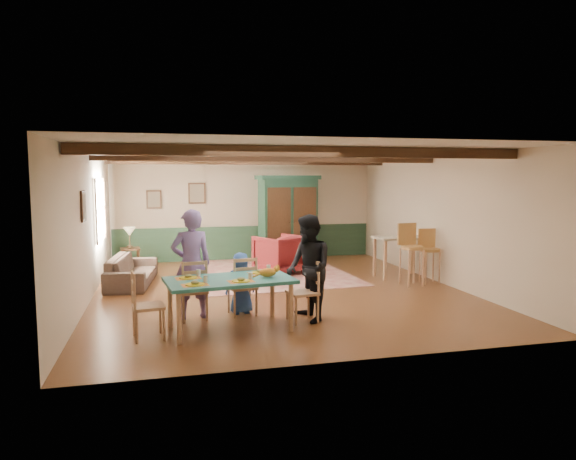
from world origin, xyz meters
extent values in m
plane|color=#552E18|center=(0.00, 0.00, 0.00)|extent=(8.00, 8.00, 0.00)
cube|color=beige|center=(0.00, 4.00, 1.35)|extent=(7.00, 0.02, 2.70)
cube|color=beige|center=(-3.50, 0.00, 1.35)|extent=(0.02, 8.00, 2.70)
cube|color=beige|center=(3.50, 0.00, 1.35)|extent=(0.02, 8.00, 2.70)
cube|color=silver|center=(0.00, 0.00, 2.70)|extent=(7.00, 8.00, 0.02)
cube|color=#213C27|center=(0.00, 3.98, 0.45)|extent=(6.95, 0.03, 0.90)
cube|color=black|center=(0.00, -2.30, 2.61)|extent=(6.95, 0.16, 0.16)
cube|color=black|center=(0.00, 0.40, 2.61)|extent=(6.95, 0.16, 0.16)
cube|color=black|center=(0.00, 3.00, 2.61)|extent=(6.95, 0.16, 0.16)
imported|color=#7B61A7|center=(-1.78, -1.61, 0.87)|extent=(0.68, 0.50, 1.74)
imported|color=black|center=(-0.02, -2.19, 0.83)|extent=(0.73, 0.88, 1.66)
imported|color=#284FA2|center=(-0.98, -1.50, 0.51)|extent=(0.53, 0.38, 1.01)
cube|color=beige|center=(0.15, 1.90, 0.01)|extent=(3.68, 4.31, 0.01)
cube|color=black|center=(0.97, 3.17, 1.13)|extent=(1.67, 0.84, 2.27)
imported|color=#4A0E13|center=(0.43, 1.72, 0.45)|extent=(1.31, 1.33, 0.90)
imported|color=#3E2F26|center=(-2.84, 1.29, 0.30)|extent=(1.02, 2.11, 0.59)
camera|label=1|loc=(-2.20, -9.70, 2.25)|focal=32.00mm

